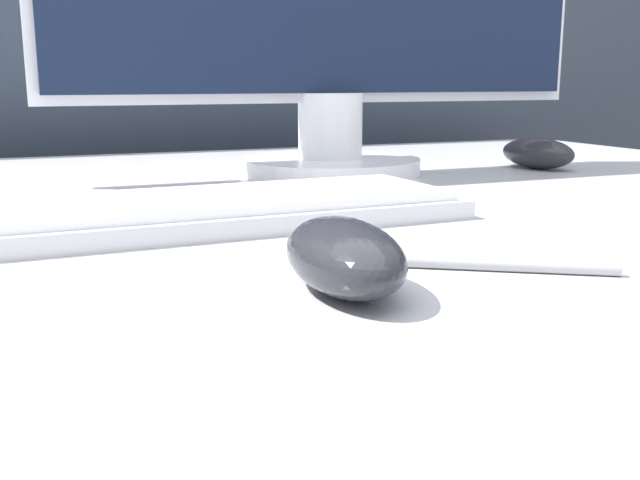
# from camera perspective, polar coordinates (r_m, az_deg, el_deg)

# --- Properties ---
(partition_panel) EXTENTS (5.00, 0.03, 1.28)m
(partition_panel) POSITION_cam_1_polar(r_m,az_deg,el_deg) (1.40, -14.50, 4.05)
(partition_panel) COLOR #333D4C
(partition_panel) RESTS_ON ground_plane
(computer_mouse_near) EXTENTS (0.07, 0.12, 0.04)m
(computer_mouse_near) POSITION_cam_1_polar(r_m,az_deg,el_deg) (0.42, 1.83, -1.21)
(computer_mouse_near) COLOR #232328
(computer_mouse_near) RESTS_ON desk
(keyboard) EXTENTS (0.46, 0.16, 0.02)m
(keyboard) POSITION_cam_1_polar(r_m,az_deg,el_deg) (0.62, -9.67, 2.13)
(keyboard) COLOR silver
(keyboard) RESTS_ON desk
(computer_mouse_far) EXTENTS (0.08, 0.12, 0.04)m
(computer_mouse_far) POSITION_cam_1_polar(r_m,az_deg,el_deg) (1.05, 16.24, 6.37)
(computer_mouse_far) COLOR #232328
(computer_mouse_far) RESTS_ON desk
(pen) EXTENTS (0.14, 0.09, 0.01)m
(pen) POSITION_cam_1_polar(r_m,az_deg,el_deg) (0.48, 12.69, -1.85)
(pen) COLOR #99999E
(pen) RESTS_ON desk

